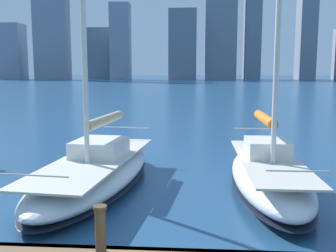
# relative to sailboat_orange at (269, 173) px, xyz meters

# --- Properties ---
(city_skyline) EXTENTS (173.93, 19.31, 52.46)m
(city_skyline) POSITION_rel_sailboat_orange_xyz_m (0.66, -153.21, 18.99)
(city_skyline) COLOR gray
(city_skyline) RESTS_ON ground
(sailboat_orange) EXTENTS (2.26, 7.42, 12.09)m
(sailboat_orange) POSITION_rel_sailboat_orange_xyz_m (0.00, 0.00, 0.00)
(sailboat_orange) COLOR white
(sailboat_orange) RESTS_ON ground
(sailboat_tan) EXTENTS (3.63, 9.01, 10.90)m
(sailboat_tan) POSITION_rel_sailboat_orange_xyz_m (5.74, -0.29, -0.10)
(sailboat_tan) COLOR silver
(sailboat_tan) RESTS_ON ground
(mooring_post) EXTENTS (0.26, 0.26, 0.91)m
(mooring_post) POSITION_rel_sailboat_orange_xyz_m (4.10, 5.66, 0.36)
(mooring_post) COLOR #423323
(mooring_post) RESTS_ON dock_pier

